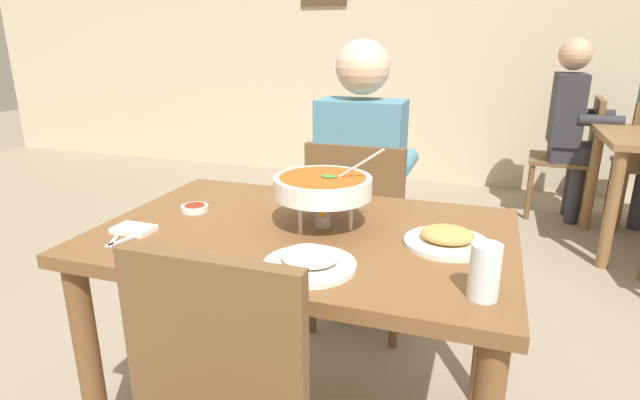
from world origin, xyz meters
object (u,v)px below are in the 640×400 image
Objects in this scene: chair_diner_main at (359,227)px; diner_main at (362,174)px; chair_bg_left at (576,151)px; curry_bowl at (323,187)px; patron_bg_left at (572,120)px; dining_table_main at (305,264)px; rice_plate at (310,261)px; sauce_dish at (195,208)px; drink_glass at (484,274)px; appetizer_plate at (447,239)px.

chair_diner_main is 0.24m from diner_main.
chair_diner_main is at bearing -118.90° from chair_bg_left.
diner_main is (0.00, 0.03, 0.24)m from chair_diner_main.
chair_bg_left is at bearing 68.10° from curry_bowl.
chair_bg_left is (1.08, 2.70, -0.37)m from curry_bowl.
curry_bowl is 0.25× the size of patron_bg_left.
diner_main is 1.46× the size of chair_bg_left.
chair_diner_main reaches higher than dining_table_main.
patron_bg_left is (0.95, 2.94, -0.03)m from rice_plate.
drink_glass is (0.94, -0.32, 0.05)m from sauce_dish.
diner_main reaches higher than appetizer_plate.
chair_bg_left is at bearing 60.71° from diner_main.
appetizer_plate is 0.30m from drink_glass.
dining_table_main is at bearing -90.00° from diner_main.
chair_bg_left is (0.71, 2.73, -0.26)m from appetizer_plate.
chair_diner_main reaches higher than appetizer_plate.
diner_main is 5.46× the size of rice_plate.
chair_diner_main is 1.14m from drink_glass.
diner_main is 2.23m from patron_bg_left.
chair_bg_left is at bearing 37.10° from patron_bg_left.
patron_bg_left reaches higher than rice_plate.
appetizer_plate is at bearing 110.26° from drink_glass.
patron_bg_left reaches higher than drink_glass.
rice_plate is (0.11, -0.95, 0.26)m from chair_diner_main.
appetizer_plate reaches higher than sauce_dish.
curry_bowl is 0.37× the size of chair_bg_left.
chair_bg_left is at bearing 61.10° from chair_diner_main.
diner_main reaches higher than chair_bg_left.
dining_table_main is 0.43m from sauce_dish.
rice_plate is 0.41m from appetizer_plate.
curry_bowl reaches higher than drink_glass.
dining_table_main is 2.97m from chair_bg_left.
diner_main is at bearing 117.88° from drink_glass.
drink_glass is (0.53, -0.27, 0.17)m from dining_table_main.
diner_main is at bearing -118.41° from patron_bg_left.
curry_bowl reaches higher than chair_diner_main.
sauce_dish is at bearing 161.38° from drink_glass.
chair_diner_main reaches higher than sauce_dish.
dining_table_main is 0.25m from curry_bowl.
diner_main is at bearing 96.20° from rice_plate.
chair_bg_left is (1.13, 2.05, 0.00)m from chair_diner_main.
chair_bg_left is (1.13, 2.74, -0.13)m from dining_table_main.
chair_diner_main is at bearing 121.83° from appetizer_plate.
diner_main is 0.80m from sauce_dish.
curry_bowl is at bearing -0.31° from sauce_dish.
diner_main is (0.00, 0.73, 0.11)m from dining_table_main.
patron_bg_left reaches higher than appetizer_plate.
dining_table_main is 2.89m from patron_bg_left.
diner_main reaches higher than rice_plate.
drink_glass reaches higher than sauce_dish.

